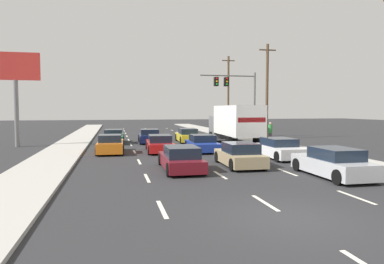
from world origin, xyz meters
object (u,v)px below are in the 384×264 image
(car_navy, at_px, (149,137))
(utility_pole_mid, at_px, (267,91))
(car_tan, at_px, (240,155))
(pedestrian_near_corner, at_px, (270,132))
(car_red, at_px, (160,144))
(car_blue, at_px, (202,144))
(car_green, at_px, (114,137))
(traffic_signal_mast, at_px, (233,89))
(box_truck, at_px, (234,122))
(utility_pole_far, at_px, (228,93))
(car_silver, at_px, (333,163))
(roadside_billboard, at_px, (15,80))
(car_orange, at_px, (111,145))
(car_white, at_px, (279,149))
(car_yellow, at_px, (187,136))
(car_maroon, at_px, (181,159))

(car_navy, bearing_deg, utility_pole_mid, 7.44)
(car_tan, relative_size, pedestrian_near_corner, 2.33)
(car_red, bearing_deg, car_blue, -8.13)
(car_green, xyz_separation_m, traffic_signal_mast, (12.61, 3.75, 4.72))
(box_truck, bearing_deg, utility_pole_far, 73.21)
(box_truck, bearing_deg, car_blue, -135.18)
(car_blue, relative_size, car_silver, 0.95)
(traffic_signal_mast, bearing_deg, utility_pole_far, 74.38)
(car_green, height_order, car_silver, car_silver)
(utility_pole_mid, height_order, utility_pole_far, utility_pole_far)
(roadside_billboard, bearing_deg, car_orange, -38.02)
(car_tan, distance_m, traffic_signal_mast, 19.90)
(car_navy, xyz_separation_m, car_white, (6.99, -11.78, 0.01))
(car_red, height_order, car_yellow, car_yellow)
(car_red, xyz_separation_m, car_tan, (3.38, -7.38, 0.03))
(box_truck, height_order, roadside_billboard, roadside_billboard)
(car_tan, bearing_deg, pedestrian_near_corner, 58.00)
(car_blue, relative_size, car_white, 0.98)
(car_red, relative_size, pedestrian_near_corner, 2.66)
(car_orange, relative_size, car_maroon, 0.94)
(car_yellow, bearing_deg, car_white, -73.77)
(car_white, bearing_deg, utility_pole_mid, 68.71)
(car_maroon, height_order, box_truck, box_truck)
(utility_pole_far, bearing_deg, utility_pole_mid, -90.52)
(car_tan, bearing_deg, car_green, 114.40)
(utility_pole_far, bearing_deg, car_tan, -107.15)
(car_navy, bearing_deg, box_truck, -27.87)
(traffic_signal_mast, relative_size, pedestrian_near_corner, 3.96)
(car_orange, bearing_deg, car_navy, 63.84)
(roadside_billboard, bearing_deg, pedestrian_near_corner, -5.51)
(pedestrian_near_corner, bearing_deg, car_orange, -164.68)
(traffic_signal_mast, bearing_deg, car_silver, -97.41)
(car_navy, height_order, car_maroon, car_navy)
(car_green, bearing_deg, roadside_billboard, -169.37)
(car_orange, bearing_deg, car_silver, -48.21)
(car_yellow, height_order, car_silver, car_silver)
(car_navy, relative_size, box_truck, 0.48)
(utility_pole_mid, height_order, roadside_billboard, utility_pole_mid)
(car_tan, bearing_deg, car_orange, 132.90)
(car_red, xyz_separation_m, utility_pole_mid, (12.13, 8.48, 4.42))
(car_navy, bearing_deg, car_green, 173.51)
(car_white, relative_size, traffic_signal_mast, 0.61)
(car_red, height_order, car_tan, car_tan)
(car_tan, distance_m, roadside_billboard, 20.05)
(car_orange, distance_m, car_maroon, 8.63)
(car_navy, xyz_separation_m, car_red, (0.07, -6.89, -0.02))
(car_green, xyz_separation_m, roadside_billboard, (-7.66, -1.44, 4.83))
(traffic_signal_mast, height_order, utility_pole_mid, utility_pole_mid)
(car_navy, xyz_separation_m, utility_pole_mid, (12.20, 1.59, 4.40))
(car_yellow, xyz_separation_m, pedestrian_near_corner, (6.86, -3.15, 0.44))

